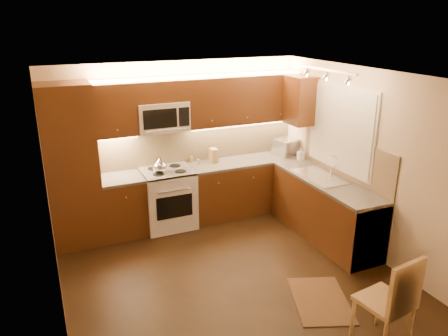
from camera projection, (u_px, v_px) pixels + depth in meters
name	position (u px, v px, depth m)	size (l,w,h in m)	color
floor	(231.00, 275.00, 5.54)	(4.00, 4.00, 0.01)	black
ceiling	(232.00, 76.00, 4.72)	(4.00, 4.00, 0.01)	beige
wall_back	(178.00, 142.00, 6.86)	(4.00, 0.01, 2.50)	beige
wall_front	(337.00, 268.00, 3.40)	(4.00, 0.01, 2.50)	beige
wall_left	(50.00, 212.00, 4.37)	(0.01, 4.00, 2.50)	beige
wall_right	(365.00, 162.00, 5.89)	(0.01, 4.00, 2.50)	beige
pantry	(71.00, 167.00, 6.01)	(0.70, 0.60, 2.30)	#41240E
base_cab_back_left	(123.00, 207.00, 6.50)	(0.62, 0.60, 0.86)	#41240E
counter_back_left	(121.00, 179.00, 6.35)	(0.62, 0.60, 0.04)	#3E3C39
base_cab_back_right	(245.00, 187.00, 7.27)	(1.92, 0.60, 0.86)	#41240E
counter_back_right	(246.00, 161.00, 7.12)	(1.92, 0.60, 0.04)	#3E3C39
base_cab_right	(325.00, 210.00, 6.39)	(0.60, 2.00, 0.86)	#41240E
counter_right	(327.00, 181.00, 6.24)	(0.60, 2.00, 0.04)	#3E3C39
dishwasher	(356.00, 230.00, 5.79)	(0.58, 0.60, 0.84)	silver
backsplash_back	(200.00, 142.00, 7.00)	(3.30, 0.02, 0.60)	tan
backsplash_right	(345.00, 158.00, 6.25)	(0.02, 2.00, 0.60)	tan
upper_cab_back_left	(114.00, 110.00, 6.13)	(0.62, 0.35, 0.75)	#41240E
upper_cab_back_right	(243.00, 99.00, 6.90)	(1.92, 0.35, 0.75)	#41240E
upper_cab_bridge	(160.00, 91.00, 6.32)	(0.76, 0.35, 0.31)	#41240E
upper_cab_right_corner	(300.00, 100.00, 6.83)	(0.35, 0.50, 0.75)	#41240E
stove	(168.00, 198.00, 6.73)	(0.76, 0.65, 0.92)	silver
microwave	(162.00, 116.00, 6.43)	(0.76, 0.38, 0.44)	silver
window_frame	(341.00, 128.00, 6.25)	(0.03, 1.44, 1.24)	silver
window_blinds	(340.00, 128.00, 6.24)	(0.02, 1.36, 1.16)	silver
sink	(321.00, 172.00, 6.34)	(0.52, 0.86, 0.15)	silver
faucet	(332.00, 165.00, 6.39)	(0.20, 0.04, 0.30)	silver
track_light_bar	(327.00, 70.00, 5.67)	(0.04, 1.20, 0.03)	silver
kettle	(160.00, 165.00, 6.43)	(0.21, 0.21, 0.24)	silver
toaster_oven	(288.00, 146.00, 7.39)	(0.44, 0.33, 0.27)	silver
knife_block	(214.00, 155.00, 6.99)	(0.10, 0.16, 0.22)	#9C7C46
spice_jar_a	(199.00, 161.00, 6.89)	(0.05, 0.05, 0.10)	silver
spice_jar_b	(211.00, 158.00, 7.06)	(0.04, 0.04, 0.09)	brown
spice_jar_c	(214.00, 159.00, 7.03)	(0.04, 0.04, 0.09)	silver
spice_jar_d	(191.00, 160.00, 6.98)	(0.05, 0.05, 0.10)	#A88032
soap_bottle	(301.00, 154.00, 7.08)	(0.09, 0.10, 0.21)	white
rug	(320.00, 300.00, 5.04)	(0.61, 0.91, 0.01)	black
dining_chair	(385.00, 299.00, 4.23)	(0.45, 0.45, 1.02)	#9C7C46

